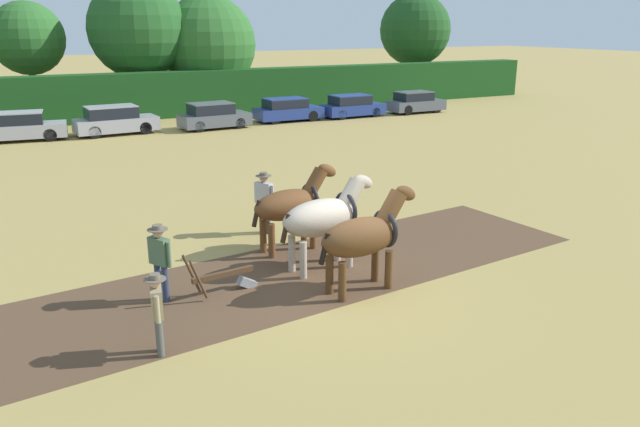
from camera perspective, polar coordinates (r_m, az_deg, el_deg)
The scene contains 20 objects.
ground_plane at distance 14.52m, azimuth 2.55°, elevation -6.85°, with size 240.00×240.00×0.00m, color #A88E4C.
plowed_furrow_strip at distance 14.31m, azimuth -10.22°, elevation -7.49°, with size 20.26×4.15×0.01m, color brown.
hedgerow at distance 41.54m, azimuth -18.52°, elevation 10.04°, with size 66.08×1.66×2.89m, color #194719.
tree_center at distance 45.93m, azimuth -25.17°, elevation 14.28°, with size 4.70×4.70×7.29m.
tree_center_right at distance 44.75m, azimuth -16.36°, elevation 15.88°, with size 6.51×6.51×8.76m.
tree_right at distance 45.75m, azimuth -10.20°, elevation 14.99°, with size 6.67×6.67×7.80m.
tree_far_right at distance 54.42m, azimuth 8.70°, elevation 16.26°, with size 5.84×5.84×8.26m.
draft_horse_lead_left at distance 14.01m, azimuth 4.08°, elevation -2.02°, with size 2.74×1.10×2.39m.
draft_horse_lead_right at distance 15.23m, azimuth 0.43°, elevation -0.31°, with size 2.76×1.16×2.34m.
draft_horse_trail_left at distance 16.54m, azimuth -2.60°, elevation 0.87°, with size 2.68×1.04×2.32m.
plow at distance 14.37m, azimuth -8.35°, elevation -5.89°, with size 1.72×0.50×1.13m.
farmer_at_plow at distance 13.95m, azimuth -14.44°, elevation -3.83°, with size 0.44×0.61×1.76m.
farmer_beside_team at distance 17.99m, azimuth -5.13°, elevation 1.49°, with size 0.46×0.62×1.81m.
farmer_onlooker_left at distance 11.80m, azimuth -14.65°, elevation -8.42°, with size 0.40×0.62×1.59m.
parked_car_center_left at distance 36.11m, azimuth -25.75°, elevation 7.15°, with size 4.56×2.28×1.50m.
parked_car_center at distance 36.29m, azimuth -18.25°, elevation 8.07°, with size 4.47×2.07×1.57m.
parked_car_center_right at distance 36.98m, azimuth -9.71°, elevation 8.76°, with size 4.09×2.03×1.50m.
parked_car_right at distance 39.35m, azimuth -3.00°, elevation 9.44°, with size 4.17×1.85×1.43m.
parked_car_far_right at distance 41.15m, azimuth 2.94°, elevation 9.76°, with size 4.13×1.81×1.44m.
parked_car_end_right at distance 43.56m, azimuth 8.70°, elevation 10.01°, with size 3.91×1.73×1.45m.
Camera 1 is at (-6.74, -11.44, 5.87)m, focal length 35.00 mm.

